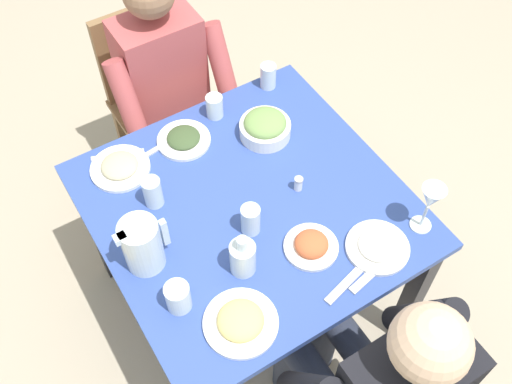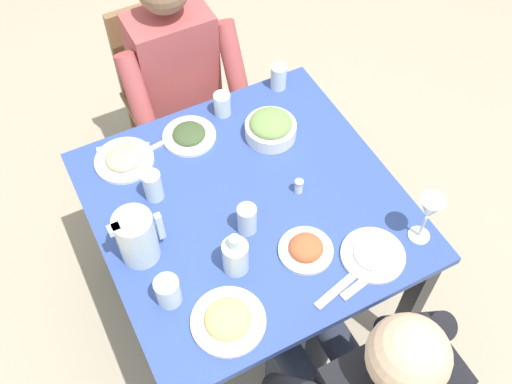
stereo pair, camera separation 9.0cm
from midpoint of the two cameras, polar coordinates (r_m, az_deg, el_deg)
ground_plane at (r=2.57m, az=-1.53°, el=-10.24°), size 8.00×8.00×0.00m
dining_table at (r=2.05m, az=-1.89°, el=-2.82°), size 0.98×0.98×0.71m
chair_far at (r=2.67m, az=-10.52°, el=9.36°), size 0.40×0.40×0.85m
diner_near at (r=1.81m, az=9.76°, el=-17.08°), size 0.48×0.53×1.15m
diner_far at (r=2.43m, az=-8.96°, el=9.01°), size 0.48×0.53×1.15m
water_pitcher at (r=1.80m, az=-12.27°, el=-5.02°), size 0.16×0.12×0.19m
salad_bowl at (r=2.12m, az=-0.34°, el=6.26°), size 0.18×0.18×0.09m
plate_yoghurt at (r=1.89m, az=10.26°, el=-5.20°), size 0.20×0.20×0.04m
plate_beans at (r=2.10m, az=-14.13°, el=2.32°), size 0.21×0.21×0.04m
plate_fries at (r=1.74m, az=-3.00°, el=-12.34°), size 0.22×0.22×0.05m
plate_dolmas at (r=2.14m, az=-8.15°, el=5.03°), size 0.19×0.19×0.04m
plate_rice_curry at (r=1.86m, az=3.93°, el=-5.16°), size 0.17×0.17×0.05m
water_glass_far_right at (r=1.86m, az=-1.92°, el=-2.71°), size 0.06×0.06×0.11m
water_glass_by_pitcher at (r=2.19m, az=-5.19°, el=8.15°), size 0.06×0.06×0.09m
water_glass_near_right at (r=2.29m, az=0.03°, el=11.03°), size 0.06×0.06×0.10m
water_glass_center at (r=1.75m, az=-8.97°, el=-9.97°), size 0.07×0.07×0.10m
water_glass_near_left at (r=1.96m, az=-11.19°, el=-0.05°), size 0.06×0.06×0.11m
wine_glass at (r=1.86m, az=15.07°, el=-0.78°), size 0.08×0.08×0.20m
oil_carafe at (r=1.79m, az=-2.73°, el=-6.44°), size 0.08×0.08×0.16m
salt_shaker at (r=1.98m, az=2.79°, el=0.77°), size 0.03×0.03×0.05m
fork_near at (r=1.84m, az=9.52°, el=-7.87°), size 0.17×0.06×0.01m
knife_near at (r=2.15m, az=-14.29°, el=3.42°), size 0.18×0.08×0.01m
fork_far at (r=1.82m, az=7.14°, el=-8.80°), size 0.17×0.07×0.01m
knife_far at (r=2.14m, az=-10.76°, el=3.99°), size 0.19×0.04×0.01m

